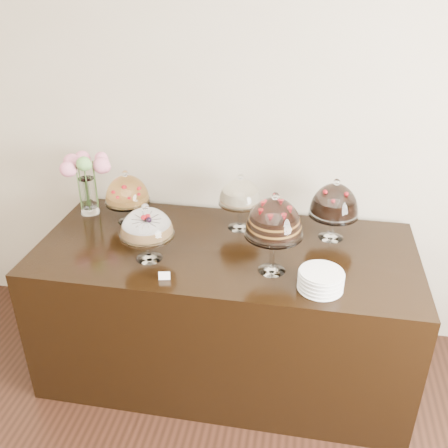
% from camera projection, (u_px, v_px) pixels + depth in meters
% --- Properties ---
extents(wall_back, '(5.00, 0.04, 3.00)m').
position_uv_depth(wall_back, '(260.00, 121.00, 3.08)').
color(wall_back, '#BEB299').
rests_on(wall_back, ground).
extents(display_counter, '(2.20, 1.00, 0.90)m').
position_uv_depth(display_counter, '(225.00, 309.00, 3.12)').
color(display_counter, black).
rests_on(display_counter, ground).
extents(cake_stand_sugar_sponge, '(0.30, 0.30, 0.34)m').
position_uv_depth(cake_stand_sugar_sponge, '(147.00, 225.00, 2.70)').
color(cake_stand_sugar_sponge, white).
rests_on(cake_stand_sugar_sponge, display_counter).
extents(cake_stand_choco_layer, '(0.31, 0.31, 0.46)m').
position_uv_depth(cake_stand_choco_layer, '(274.00, 220.00, 2.55)').
color(cake_stand_choco_layer, white).
rests_on(cake_stand_choco_layer, display_counter).
extents(cake_stand_cheesecake, '(0.27, 0.27, 0.36)m').
position_uv_depth(cake_stand_cheesecake, '(240.00, 194.00, 3.01)').
color(cake_stand_cheesecake, white).
rests_on(cake_stand_cheesecake, display_counter).
extents(cake_stand_dark_choco, '(0.29, 0.29, 0.38)m').
position_uv_depth(cake_stand_dark_choco, '(335.00, 202.00, 2.90)').
color(cake_stand_dark_choco, white).
rests_on(cake_stand_dark_choco, display_counter).
extents(cake_stand_fruit_tart, '(0.28, 0.28, 0.35)m').
position_uv_depth(cake_stand_fruit_tart, '(127.00, 192.00, 3.10)').
color(cake_stand_fruit_tart, white).
rests_on(cake_stand_fruit_tart, display_counter).
extents(flower_vase, '(0.30, 0.29, 0.42)m').
position_uv_depth(flower_vase, '(86.00, 174.00, 3.19)').
color(flower_vase, white).
rests_on(flower_vase, display_counter).
extents(plate_stack, '(0.22, 0.22, 0.10)m').
position_uv_depth(plate_stack, '(321.00, 280.00, 2.51)').
color(plate_stack, white).
rests_on(plate_stack, display_counter).
extents(price_card_left, '(0.06, 0.03, 0.04)m').
position_uv_depth(price_card_left, '(164.00, 276.00, 2.60)').
color(price_card_left, white).
rests_on(price_card_left, display_counter).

